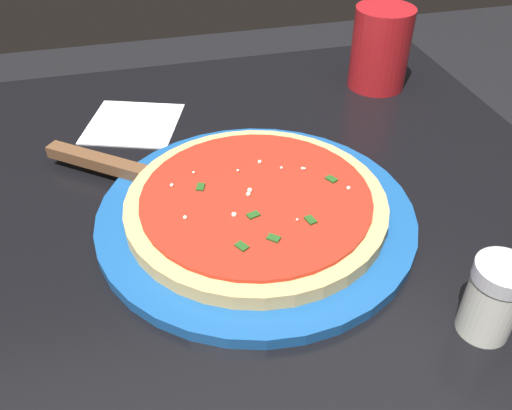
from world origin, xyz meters
TOP-DOWN VIEW (x-y plane):
  - restaurant_table at (0.00, 0.00)m, footprint 0.84×0.70m
  - serving_plate at (-0.01, -0.03)m, footprint 0.33×0.33m
  - pizza at (-0.01, -0.03)m, footprint 0.27×0.27m
  - pizza_server at (-0.11, -0.16)m, footprint 0.17×0.20m
  - cup_tall_drink at (-0.27, 0.22)m, footprint 0.08×0.08m
  - napkin_folded_right at (-0.25, -0.14)m, footprint 0.15×0.15m
  - parmesan_shaker at (0.17, 0.12)m, footprint 0.05×0.05m

SIDE VIEW (x-z plane):
  - restaurant_table at x=0.00m, z-range 0.21..0.99m
  - napkin_folded_right at x=-0.25m, z-range 0.78..0.78m
  - serving_plate at x=-0.01m, z-range 0.78..0.79m
  - pizza_server at x=-0.11m, z-range 0.79..0.80m
  - pizza at x=-0.01m, z-range 0.79..0.81m
  - parmesan_shaker at x=0.17m, z-range 0.78..0.85m
  - cup_tall_drink at x=-0.27m, z-range 0.78..0.89m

